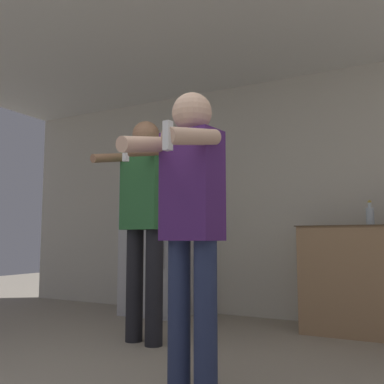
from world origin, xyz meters
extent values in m
cube|color=beige|center=(0.00, 3.10, 1.27)|extent=(7.00, 0.06, 2.55)
cube|color=silver|center=(0.00, 1.54, 2.57)|extent=(7.00, 3.59, 0.05)
cube|color=silver|center=(-1.29, 2.76, 0.80)|extent=(0.72, 0.62, 1.61)
cube|color=#B6B6BB|center=(-1.29, 2.45, 0.80)|extent=(0.69, 0.01, 1.54)
cylinder|color=#99999E|center=(-1.06, 2.42, 0.88)|extent=(0.02, 0.02, 0.72)
cylinder|color=silver|center=(0.91, 2.73, 1.02)|extent=(0.07, 0.07, 0.16)
cylinder|color=silver|center=(0.91, 2.73, 1.12)|extent=(0.03, 0.03, 0.05)
sphere|color=#B29933|center=(0.91, 2.73, 1.15)|extent=(0.03, 0.03, 0.03)
cylinder|color=navy|center=(0.08, 0.77, 0.41)|extent=(0.13, 0.13, 0.82)
cylinder|color=navy|center=(0.26, 0.74, 0.41)|extent=(0.13, 0.13, 0.82)
cube|color=#4C236B|center=(0.17, 0.76, 1.12)|extent=(0.35, 0.25, 0.61)
sphere|color=beige|center=(0.17, 0.76, 1.54)|extent=(0.23, 0.23, 0.23)
cylinder|color=beige|center=(-0.01, 0.58, 1.34)|extent=(0.15, 0.42, 0.16)
cylinder|color=beige|center=(0.29, 0.54, 1.34)|extent=(0.15, 0.42, 0.16)
cube|color=white|center=(0.26, 0.34, 1.31)|extent=(0.04, 0.04, 0.14)
cylinder|color=black|center=(-0.80, 1.59, 0.45)|extent=(0.14, 0.14, 0.90)
cylinder|color=black|center=(-0.58, 1.54, 0.45)|extent=(0.14, 0.14, 0.90)
cube|color=#2D6B38|center=(-0.69, 1.56, 1.24)|extent=(0.44, 0.28, 0.67)
sphere|color=#9E7051|center=(-0.69, 1.56, 1.69)|extent=(0.23, 0.23, 0.23)
cylinder|color=#9E7051|center=(-0.92, 1.42, 1.49)|extent=(0.15, 0.41, 0.14)
cylinder|color=#9E7051|center=(-0.54, 1.33, 1.49)|extent=(0.15, 0.41, 0.14)
cube|color=white|center=(-0.58, 1.14, 1.46)|extent=(0.04, 0.04, 0.14)
camera|label=1|loc=(1.28, -1.34, 0.83)|focal=40.00mm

